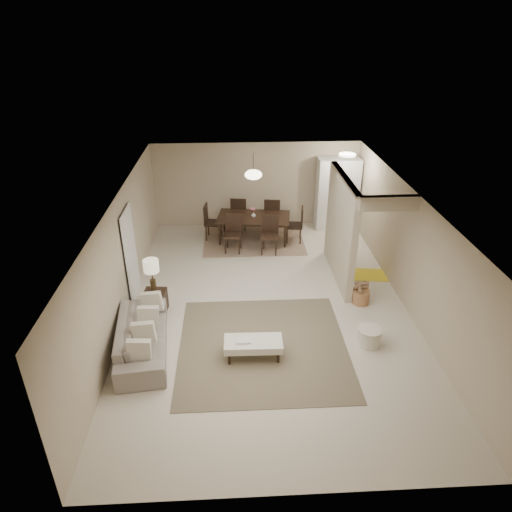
{
  "coord_description": "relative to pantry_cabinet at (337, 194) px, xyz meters",
  "views": [
    {
      "loc": [
        -0.7,
        -8.35,
        5.61
      ],
      "look_at": [
        -0.23,
        0.36,
        1.05
      ],
      "focal_mm": 32.0,
      "sensor_mm": 36.0,
      "label": 1
    }
  ],
  "objects": [
    {
      "name": "wicker_basket",
      "position": [
        -0.28,
        -4.15,
        -0.89
      ],
      "size": [
        0.45,
        0.45,
        0.32
      ],
      "primitive_type": "cylinder",
      "rotation": [
        0.0,
        0.0,
        -0.23
      ],
      "color": "#9B663E",
      "rests_on": "floor"
    },
    {
      "name": "dining_table",
      "position": [
        -2.49,
        -0.79,
        -0.7
      ],
      "size": [
        2.13,
        1.37,
        0.7
      ],
      "primitive_type": "imported",
      "rotation": [
        0.0,
        0.0,
        -0.13
      ],
      "color": "black",
      "rests_on": "dining_rug"
    },
    {
      "name": "back_wall",
      "position": [
        -2.35,
        0.35,
        0.2
      ],
      "size": [
        6.0,
        0.0,
        6.0
      ],
      "primitive_type": "plane",
      "rotation": [
        1.57,
        0.0,
        0.0
      ],
      "color": "tan",
      "rests_on": "floor"
    },
    {
      "name": "right_wall",
      "position": [
        0.65,
        -4.15,
        0.2
      ],
      "size": [
        0.0,
        9.0,
        9.0
      ],
      "primitive_type": "plane",
      "rotation": [
        1.57,
        0.0,
        -1.57
      ],
      "color": "tan",
      "rests_on": "floor"
    },
    {
      "name": "living_rug",
      "position": [
        -2.54,
        -5.55,
        -1.04
      ],
      "size": [
        3.2,
        3.2,
        0.01
      ],
      "primitive_type": "cube",
      "color": "brown",
      "rests_on": "floor"
    },
    {
      "name": "ceiling",
      "position": [
        -2.35,
        -4.15,
        1.45
      ],
      "size": [
        9.0,
        9.0,
        0.0
      ],
      "primitive_type": "plane",
      "rotation": [
        3.14,
        0.0,
        0.0
      ],
      "color": "white",
      "rests_on": "back_wall"
    },
    {
      "name": "dining_rug",
      "position": [
        -2.49,
        -0.79,
        -1.04
      ],
      "size": [
        2.8,
        2.1,
        0.01
      ],
      "primitive_type": "cube",
      "color": "#7E654E",
      "rests_on": "floor"
    },
    {
      "name": "pantry_cabinet",
      "position": [
        0.0,
        0.0,
        0.0
      ],
      "size": [
        1.2,
        0.55,
        2.1
      ],
      "primitive_type": "cube",
      "color": "white",
      "rests_on": "floor"
    },
    {
      "name": "side_table",
      "position": [
        -4.75,
        -4.26,
        -0.8
      ],
      "size": [
        0.5,
        0.5,
        0.5
      ],
      "primitive_type": "cube",
      "rotation": [
        0.0,
        0.0,
        -0.11
      ],
      "color": "black",
      "rests_on": "floor"
    },
    {
      "name": "sofa",
      "position": [
        -4.8,
        -5.55,
        -0.72
      ],
      "size": [
        2.31,
        1.12,
        0.65
      ],
      "primitive_type": "imported",
      "rotation": [
        0.0,
        0.0,
        1.69
      ],
      "color": "gray",
      "rests_on": "floor"
    },
    {
      "name": "pendant_light",
      "position": [
        -2.49,
        -0.79,
        0.87
      ],
      "size": [
        0.46,
        0.46,
        0.71
      ],
      "color": "#40321B",
      "rests_on": "ceiling"
    },
    {
      "name": "dining_chairs",
      "position": [
        -2.49,
        -0.79,
        -0.54
      ],
      "size": [
        2.77,
        2.15,
        1.02
      ],
      "color": "black",
      "rests_on": "dining_rug"
    },
    {
      "name": "ottoman_bench",
      "position": [
        -2.74,
        -5.85,
        -0.74
      ],
      "size": [
        1.08,
        0.51,
        0.38
      ],
      "rotation": [
        0.0,
        0.0,
        -0.02
      ],
      "color": "beige",
      "rests_on": "living_rug"
    },
    {
      "name": "flush_light",
      "position": [
        -0.05,
        -0.95,
        1.41
      ],
      "size": [
        0.44,
        0.44,
        0.05
      ],
      "primitive_type": "cylinder",
      "color": "white",
      "rests_on": "ceiling"
    },
    {
      "name": "yellow_mat",
      "position": [
        0.32,
        -2.95,
        -1.04
      ],
      "size": [
        1.07,
        0.73,
        0.01
      ],
      "primitive_type": "cube",
      "rotation": [
        0.0,
        0.0,
        -0.12
      ],
      "color": "gold",
      "rests_on": "floor"
    },
    {
      "name": "vase",
      "position": [
        -2.49,
        -0.79,
        -0.28
      ],
      "size": [
        0.15,
        0.15,
        0.13
      ],
      "primitive_type": "imported",
      "rotation": [
        0.0,
        0.0,
        -0.17
      ],
      "color": "white",
      "rests_on": "dining_table"
    },
    {
      "name": "doorway",
      "position": [
        -5.32,
        -3.55,
        -0.03
      ],
      "size": [
        0.04,
        0.9,
        2.04
      ],
      "primitive_type": "cube",
      "color": "black",
      "rests_on": "floor"
    },
    {
      "name": "table_lamp",
      "position": [
        -4.75,
        -4.26,
        0.01
      ],
      "size": [
        0.32,
        0.32,
        0.76
      ],
      "color": "#40321B",
      "rests_on": "side_table"
    },
    {
      "name": "left_wall",
      "position": [
        -5.35,
        -4.15,
        0.2
      ],
      "size": [
        0.0,
        9.0,
        9.0
      ],
      "primitive_type": "plane",
      "rotation": [
        1.57,
        0.0,
        1.57
      ],
      "color": "tan",
      "rests_on": "floor"
    },
    {
      "name": "floor",
      "position": [
        -2.35,
        -4.15,
        -1.05
      ],
      "size": [
        9.0,
        9.0,
        0.0
      ],
      "primitive_type": "plane",
      "color": "beige",
      "rests_on": "ground"
    },
    {
      "name": "round_pouf",
      "position": [
        -0.5,
        -5.59,
        -0.87
      ],
      "size": [
        0.46,
        0.46,
        0.36
      ],
      "primitive_type": "cylinder",
      "color": "beige",
      "rests_on": "floor"
    },
    {
      "name": "partition",
      "position": [
        -0.55,
        -2.9,
        0.2
      ],
      "size": [
        0.15,
        2.5,
        2.5
      ],
      "primitive_type": "cube",
      "color": "tan",
      "rests_on": "floor"
    }
  ]
}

